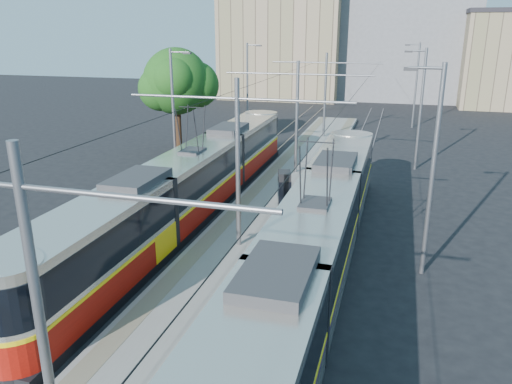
% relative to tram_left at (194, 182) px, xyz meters
% --- Properties ---
extents(ground, '(160.00, 160.00, 0.00)m').
position_rel_tram_left_xyz_m(ground, '(3.60, -11.72, -1.71)').
color(ground, black).
rests_on(ground, ground).
extents(platform, '(4.00, 50.00, 0.30)m').
position_rel_tram_left_xyz_m(platform, '(3.60, 5.28, -1.56)').
color(platform, gray).
rests_on(platform, ground).
extents(tactile_strip_left, '(0.70, 50.00, 0.01)m').
position_rel_tram_left_xyz_m(tactile_strip_left, '(2.15, 5.28, -1.40)').
color(tactile_strip_left, gray).
rests_on(tactile_strip_left, platform).
extents(tactile_strip_right, '(0.70, 50.00, 0.01)m').
position_rel_tram_left_xyz_m(tactile_strip_right, '(5.05, 5.28, -1.40)').
color(tactile_strip_right, gray).
rests_on(tactile_strip_right, platform).
extents(rails, '(8.71, 70.00, 0.03)m').
position_rel_tram_left_xyz_m(rails, '(3.60, 5.28, -1.69)').
color(rails, gray).
rests_on(rails, ground).
extents(tram_left, '(2.43, 27.87, 5.50)m').
position_rel_tram_left_xyz_m(tram_left, '(0.00, 0.00, 0.00)').
color(tram_left, black).
rests_on(tram_left, ground).
extents(tram_right, '(2.43, 28.00, 5.50)m').
position_rel_tram_left_xyz_m(tram_right, '(7.20, -6.22, 0.15)').
color(tram_right, black).
rests_on(tram_right, ground).
extents(catenary, '(9.20, 70.00, 7.00)m').
position_rel_tram_left_xyz_m(catenary, '(3.60, 2.43, 2.81)').
color(catenary, slate).
rests_on(catenary, platform).
extents(street_lamps, '(15.18, 38.22, 8.00)m').
position_rel_tram_left_xyz_m(street_lamps, '(3.60, 9.28, 2.47)').
color(street_lamps, slate).
rests_on(street_lamps, ground).
extents(shelter, '(0.88, 1.14, 2.23)m').
position_rel_tram_left_xyz_m(shelter, '(4.66, 0.29, -0.24)').
color(shelter, black).
rests_on(shelter, platform).
extents(tree, '(5.44, 5.03, 7.90)m').
position_rel_tram_left_xyz_m(tree, '(-6.10, 12.59, 3.63)').
color(tree, '#382314').
rests_on(tree, ground).
extents(building_left, '(16.32, 12.24, 14.91)m').
position_rel_tram_left_xyz_m(building_left, '(-6.40, 48.28, 5.76)').
color(building_left, '#9C846A').
rests_on(building_left, ground).
extents(building_centre, '(18.36, 14.28, 15.10)m').
position_rel_tram_left_xyz_m(building_centre, '(9.60, 52.28, 5.85)').
color(building_centre, gray).
rests_on(building_centre, ground).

